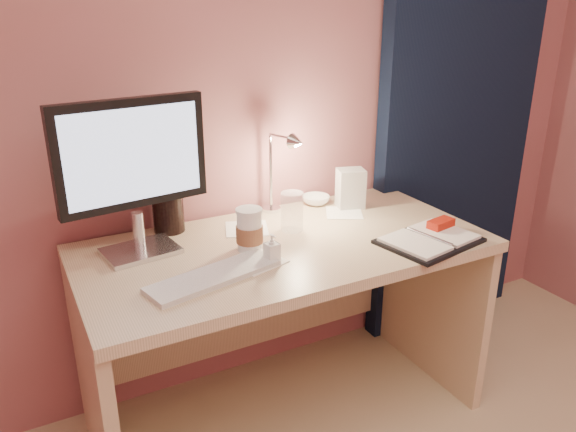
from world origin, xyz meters
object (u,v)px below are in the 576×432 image
monitor (132,164)px  clear_cup (292,212)px  planner (430,238)px  coffee_cup (249,231)px  lotion_bottle (272,248)px  dark_jar (168,211)px  desk_lamp (273,166)px  product_box (350,188)px  keyboard (214,276)px  desk (276,292)px  bowl (316,200)px

monitor → clear_cup: bearing=-13.5°
planner → coffee_cup: bearing=147.2°
lotion_bottle → planner: bearing=-11.8°
planner → dark_jar: bearing=135.0°
monitor → dark_jar: bearing=38.2°
desk_lamp → product_box: bearing=-25.3°
product_box → keyboard: bearing=-137.9°
keyboard → lotion_bottle: size_ratio=4.48×
desk → lotion_bottle: lotion_bottle is taller
planner → clear_cup: clear_cup is taller
planner → bowl: (-0.16, 0.52, 0.00)m
desk → bowl: 0.44m
bowl → desk_lamp: 0.30m
keyboard → lotion_bottle: bearing=-5.6°
keyboard → planner: bearing=-19.6°
bowl → desk: bearing=-143.4°
clear_cup → bowl: (0.22, 0.20, -0.05)m
monitor → desk_lamp: 0.55m
desk_lamp → desk: bearing=-134.1°
keyboard → coffee_cup: bearing=25.2°
coffee_cup → desk_lamp: 0.33m
product_box → desk_lamp: (-0.33, 0.03, 0.13)m
desk_lamp → bowl: bearing=-4.4°
keyboard → clear_cup: 0.46m
clear_cup → lotion_bottle: 0.27m
desk_lamp → lotion_bottle: bearing=-136.8°
desk → coffee_cup: 0.33m
desk → dark_jar: (-0.32, 0.22, 0.30)m
keyboard → clear_cup: bearing=17.6°
lotion_bottle → product_box: product_box is taller
desk → desk_lamp: bearing=65.5°
dark_jar → desk_lamp: 0.42m
lotion_bottle → dark_jar: (-0.22, 0.40, 0.03)m
planner → lotion_bottle: 0.57m
keyboard → product_box: (0.71, 0.34, 0.07)m
planner → coffee_cup: coffee_cup is taller
planner → bowl: 0.54m
keyboard → bowl: (0.61, 0.43, 0.01)m
planner → product_box: product_box is taller
keyboard → lotion_bottle: lotion_bottle is taller
desk → keyboard: 0.44m
dark_jar → product_box: (0.72, -0.09, 0.00)m
monitor → bowl: bearing=3.2°
desk_lamp → dark_jar: bearing=151.4°
clear_cup → lotion_bottle: clear_cup is taller
coffee_cup → bowl: 0.51m
keyboard → desk_lamp: bearing=30.9°
monitor → dark_jar: (0.14, 0.15, -0.23)m
monitor → lotion_bottle: 0.51m
monitor → lotion_bottle: monitor is taller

